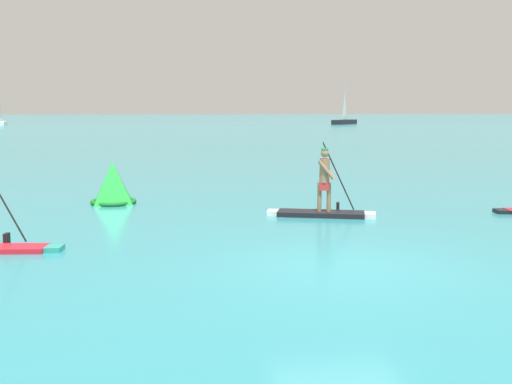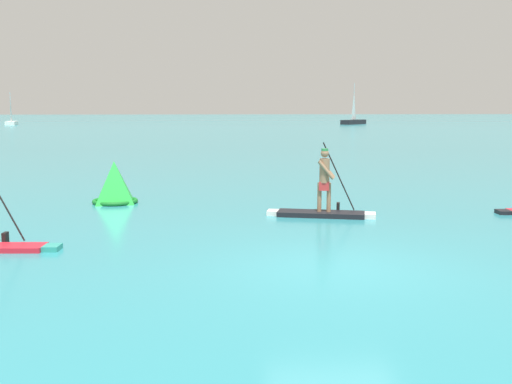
# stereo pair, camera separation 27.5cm
# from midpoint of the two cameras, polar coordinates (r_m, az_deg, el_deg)

# --- Properties ---
(ground) EXTENTS (440.00, 440.00, 0.00)m
(ground) POSITION_cam_midpoint_polar(r_m,az_deg,el_deg) (11.10, 8.45, -6.92)
(ground) COLOR teal
(paddleboarder_mid_center) EXTENTS (2.84, 1.24, 1.93)m
(paddleboarder_mid_center) POSITION_cam_midpoint_polar(r_m,az_deg,el_deg) (15.96, 6.76, -1.00)
(paddleboarder_mid_center) COLOR black
(paddleboarder_mid_center) RESTS_ON ground
(race_marker_buoy) EXTENTS (1.56, 1.56, 1.25)m
(race_marker_buoy) POSITION_cam_midpoint_polar(r_m,az_deg,el_deg) (18.47, -12.70, 0.69)
(race_marker_buoy) COLOR green
(race_marker_buoy) RESTS_ON ground
(sailboat_left_horizon) EXTENTS (2.27, 5.15, 5.14)m
(sailboat_left_horizon) POSITION_cam_midpoint_polar(r_m,az_deg,el_deg) (104.28, -21.88, 6.22)
(sailboat_left_horizon) COLOR white
(sailboat_left_horizon) RESTS_ON ground
(sailboat_right_horizon) EXTENTS (5.33, 6.03, 6.67)m
(sailboat_right_horizon) POSITION_cam_midpoint_polar(r_m,az_deg,el_deg) (101.77, 9.21, 6.70)
(sailboat_right_horizon) COLOR black
(sailboat_right_horizon) RESTS_ON ground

